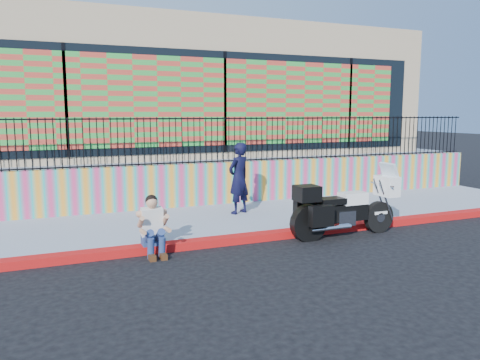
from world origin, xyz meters
TOP-DOWN VIEW (x-y plane):
  - ground at (0.00, 0.00)m, footprint 90.00×90.00m
  - red_curb at (0.00, 0.00)m, footprint 16.00×0.30m
  - sidewalk at (0.00, 1.65)m, footprint 16.00×3.00m
  - mural_wall at (0.00, 3.25)m, footprint 16.00×0.20m
  - metal_fence at (0.00, 3.25)m, footprint 15.80×0.04m
  - elevated_platform at (0.00, 8.35)m, footprint 16.00×10.00m
  - storefront_building at (0.00, 8.13)m, footprint 14.00×8.06m
  - police_motorcycle at (0.91, -0.39)m, footprint 2.41×0.80m
  - police_officer at (-0.48, 1.91)m, footprint 0.74×0.63m
  - seated_man at (-3.00, -0.19)m, footprint 0.54×0.71m

SIDE VIEW (x-z plane):
  - ground at x=0.00m, z-range 0.00..0.00m
  - red_curb at x=0.00m, z-range 0.00..0.15m
  - sidewalk at x=0.00m, z-range 0.00..0.15m
  - seated_man at x=-3.00m, z-range -0.08..0.98m
  - elevated_platform at x=0.00m, z-range 0.00..1.25m
  - police_motorcycle at x=0.91m, z-range -0.12..1.38m
  - mural_wall at x=0.00m, z-range 0.15..1.25m
  - police_officer at x=-0.48m, z-range 0.15..1.86m
  - metal_fence at x=0.00m, z-range 1.25..2.45m
  - storefront_building at x=0.00m, z-range 1.25..5.25m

